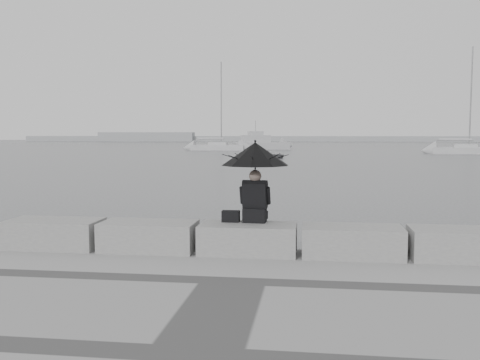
# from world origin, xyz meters

# --- Properties ---
(ground) EXTENTS (360.00, 360.00, 0.00)m
(ground) POSITION_xyz_m (0.00, 0.00, 0.00)
(ground) COLOR #404345
(ground) RESTS_ON ground
(stone_block_far_left) EXTENTS (1.60, 0.80, 0.50)m
(stone_block_far_left) POSITION_xyz_m (-3.40, -0.45, 0.75)
(stone_block_far_left) COLOR slate
(stone_block_far_left) RESTS_ON promenade
(stone_block_left) EXTENTS (1.60, 0.80, 0.50)m
(stone_block_left) POSITION_xyz_m (-1.70, -0.45, 0.75)
(stone_block_left) COLOR slate
(stone_block_left) RESTS_ON promenade
(stone_block_centre) EXTENTS (1.60, 0.80, 0.50)m
(stone_block_centre) POSITION_xyz_m (0.00, -0.45, 0.75)
(stone_block_centre) COLOR slate
(stone_block_centre) RESTS_ON promenade
(stone_block_right) EXTENTS (1.60, 0.80, 0.50)m
(stone_block_right) POSITION_xyz_m (1.70, -0.45, 0.75)
(stone_block_right) COLOR slate
(stone_block_right) RESTS_ON promenade
(stone_block_far_right) EXTENTS (1.60, 0.80, 0.50)m
(stone_block_far_right) POSITION_xyz_m (3.40, -0.45, 0.75)
(stone_block_far_right) COLOR slate
(stone_block_far_right) RESTS_ON promenade
(seated_person) EXTENTS (1.16, 1.16, 1.39)m
(seated_person) POSITION_xyz_m (0.09, -0.20, 2.00)
(seated_person) COLOR black
(seated_person) RESTS_ON stone_block_centre
(bag) EXTENTS (0.30, 0.17, 0.19)m
(bag) POSITION_xyz_m (-0.32, -0.26, 1.10)
(bag) COLOR black
(bag) RESTS_ON stone_block_centre
(distant_landmass) EXTENTS (180.00, 8.00, 2.80)m
(distant_landmass) POSITION_xyz_m (-8.14, 154.51, 0.90)
(distant_landmass) COLOR #96989B
(distant_landmass) RESTS_ON ground
(sailboat_left) EXTENTS (7.74, 2.42, 12.90)m
(sailboat_left) POSITION_xyz_m (-12.59, 68.22, 0.52)
(sailboat_left) COLOR #B9B9BB
(sailboat_left) RESTS_ON ground
(sailboat_right) EXTENTS (7.76, 3.35, 12.90)m
(sailboat_right) POSITION_xyz_m (19.49, 58.82, 0.53)
(sailboat_right) COLOR #B9B9BB
(sailboat_right) RESTS_ON ground
(motor_cruiser) EXTENTS (8.98, 5.76, 4.50)m
(motor_cruiser) POSITION_xyz_m (-6.72, 72.75, 0.89)
(motor_cruiser) COLOR #B9B9BB
(motor_cruiser) RESTS_ON ground
(dinghy) EXTENTS (3.13, 2.69, 0.50)m
(dinghy) POSITION_xyz_m (-2.49, 44.82, 0.25)
(dinghy) COLOR gray
(dinghy) RESTS_ON ground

